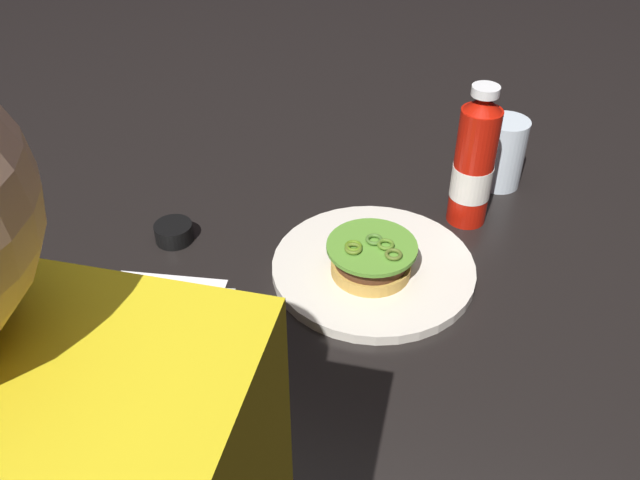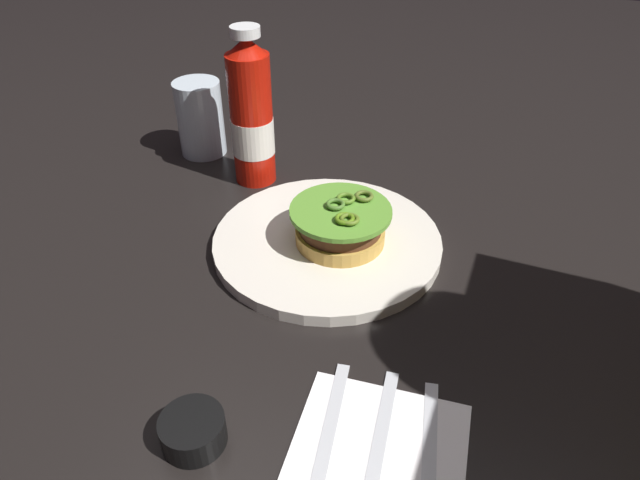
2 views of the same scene
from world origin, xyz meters
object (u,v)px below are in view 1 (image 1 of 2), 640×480
burger_sandwich (371,258)px  napkin (157,311)px  water_glass (502,153)px  fork_utensil (154,287)px  ketchup_bottle (474,165)px  butter_knife (125,333)px  condiment_cup (174,232)px  spoon_utensil (135,308)px  dinner_plate (373,268)px

burger_sandwich → napkin: burger_sandwich is taller
water_glass → fork_utensil: size_ratio=0.62×
ketchup_bottle → fork_utensil: 0.49m
water_glass → butter_knife: water_glass is taller
fork_utensil → butter_knife: (-0.00, 0.09, 0.00)m
napkin → fork_utensil: fork_utensil is taller
condiment_cup → ketchup_bottle: bearing=-159.8°
fork_utensil → water_glass: bearing=-139.6°
burger_sandwich → water_glass: (-0.16, -0.29, 0.02)m
condiment_cup → butter_knife: bearing=94.9°
ketchup_bottle → butter_knife: bearing=41.4°
napkin → water_glass: bearing=-135.2°
water_glass → spoon_utensil: bearing=43.1°
dinner_plate → spoon_utensil: bearing=27.1°
dinner_plate → ketchup_bottle: ketchup_bottle is taller
dinner_plate → burger_sandwich: 0.04m
fork_utensil → spoon_utensil: (0.01, 0.04, 0.00)m
napkin → condiment_cup: bearing=-75.5°
ketchup_bottle → butter_knife: size_ratio=1.05×
burger_sandwich → ketchup_bottle: 0.22m
dinner_plate → water_glass: bearing=-120.6°
condiment_cup → fork_utensil: condiment_cup is taller
dinner_plate → water_glass: (-0.16, -0.27, 0.05)m
dinner_plate → napkin: bearing=29.1°
napkin → ketchup_bottle: bearing=-141.2°
water_glass → condiment_cup: size_ratio=2.06×
spoon_utensil → condiment_cup: bearing=-86.6°
ketchup_bottle → condiment_cup: ketchup_bottle is taller
dinner_plate → water_glass: water_glass is taller
water_glass → condiment_cup: 0.53m
condiment_cup → napkin: (-0.04, 0.15, -0.01)m
fork_utensil → condiment_cup: bearing=-81.7°
condiment_cup → spoon_utensil: (-0.01, 0.15, -0.01)m
napkin → spoon_utensil: bearing=7.5°
napkin → fork_utensil: bearing=-60.3°
dinner_plate → butter_knife: (0.28, 0.19, -0.00)m
napkin → butter_knife: (0.02, 0.05, 0.00)m
ketchup_bottle → butter_knife: (0.40, 0.35, -0.09)m
dinner_plate → condiment_cup: 0.30m
fork_utensil → napkin: bearing=119.7°
burger_sandwich → butter_knife: burger_sandwich is taller
dinner_plate → ketchup_bottle: size_ratio=1.28×
fork_utensil → spoon_utensil: size_ratio=0.96×
napkin → butter_knife: 0.05m
ketchup_bottle → spoon_utensil: (0.41, 0.31, -0.09)m
condiment_cup → butter_knife: condiment_cup is taller
water_glass → fork_utensil: water_glass is taller
condiment_cup → water_glass: bearing=-149.8°
burger_sandwich → water_glass: water_glass is taller
dinner_plate → napkin: dinner_plate is taller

